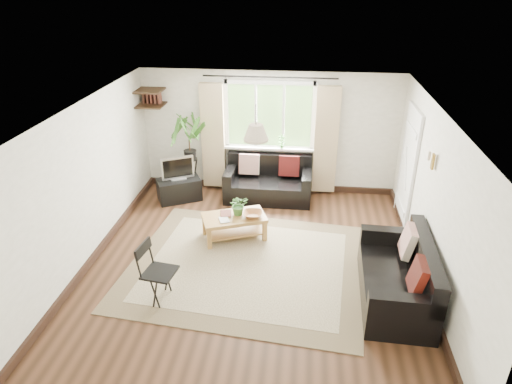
# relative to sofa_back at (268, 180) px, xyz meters

# --- Properties ---
(floor) EXTENTS (5.50, 5.50, 0.00)m
(floor) POSITION_rel_sofa_back_xyz_m (-0.02, -2.27, -0.39)
(floor) COLOR black
(floor) RESTS_ON ground
(ceiling) EXTENTS (5.50, 5.50, 0.00)m
(ceiling) POSITION_rel_sofa_back_xyz_m (-0.02, -2.27, 2.01)
(ceiling) COLOR white
(ceiling) RESTS_ON floor
(wall_back) EXTENTS (5.00, 0.02, 2.40)m
(wall_back) POSITION_rel_sofa_back_xyz_m (-0.02, 0.48, 0.81)
(wall_back) COLOR beige
(wall_back) RESTS_ON floor
(wall_front) EXTENTS (5.00, 0.02, 2.40)m
(wall_front) POSITION_rel_sofa_back_xyz_m (-0.02, -5.02, 0.81)
(wall_front) COLOR beige
(wall_front) RESTS_ON floor
(wall_left) EXTENTS (0.02, 5.50, 2.40)m
(wall_left) POSITION_rel_sofa_back_xyz_m (-2.52, -2.27, 0.81)
(wall_left) COLOR beige
(wall_left) RESTS_ON floor
(wall_right) EXTENTS (0.02, 5.50, 2.40)m
(wall_right) POSITION_rel_sofa_back_xyz_m (2.48, -2.27, 0.81)
(wall_right) COLOR beige
(wall_right) RESTS_ON floor
(rug) EXTENTS (3.78, 3.33, 0.02)m
(rug) POSITION_rel_sofa_back_xyz_m (-0.12, -2.30, -0.38)
(rug) COLOR beige
(rug) RESTS_ON floor
(window) EXTENTS (2.50, 0.16, 2.16)m
(window) POSITION_rel_sofa_back_xyz_m (-0.02, 0.44, 1.16)
(window) COLOR white
(window) RESTS_ON wall_back
(door) EXTENTS (0.06, 0.96, 2.06)m
(door) POSITION_rel_sofa_back_xyz_m (2.45, -0.57, 0.61)
(door) COLOR silver
(door) RESTS_ON wall_right
(corner_shelf) EXTENTS (0.50, 0.50, 0.34)m
(corner_shelf) POSITION_rel_sofa_back_xyz_m (-2.27, 0.23, 1.50)
(corner_shelf) COLOR black
(corner_shelf) RESTS_ON wall_back
(pendant_lamp) EXTENTS (0.36, 0.36, 0.54)m
(pendant_lamp) POSITION_rel_sofa_back_xyz_m (-0.02, -1.87, 1.66)
(pendant_lamp) COLOR beige
(pendant_lamp) RESTS_ON ceiling
(wall_sconce) EXTENTS (0.12, 0.12, 0.28)m
(wall_sconce) POSITION_rel_sofa_back_xyz_m (2.41, -1.97, 1.35)
(wall_sconce) COLOR beige
(wall_sconce) RESTS_ON wall_right
(sofa_back) EXTENTS (1.67, 0.84, 0.78)m
(sofa_back) POSITION_rel_sofa_back_xyz_m (0.00, 0.00, 0.00)
(sofa_back) COLOR black
(sofa_back) RESTS_ON floor
(sofa_right) EXTENTS (1.78, 0.94, 0.82)m
(sofa_right) POSITION_rel_sofa_back_xyz_m (1.98, -2.84, 0.02)
(sofa_right) COLOR black
(sofa_right) RESTS_ON floor
(coffee_table) EXTENTS (1.16, 0.90, 0.42)m
(coffee_table) POSITION_rel_sofa_back_xyz_m (-0.43, -1.53, -0.18)
(coffee_table) COLOR olive
(coffee_table) RESTS_ON floor
(table_plant) EXTENTS (0.38, 0.35, 0.34)m
(table_plant) POSITION_rel_sofa_back_xyz_m (-0.36, -1.45, 0.20)
(table_plant) COLOR #3A6D2B
(table_plant) RESTS_ON coffee_table
(bowl) EXTENTS (0.35, 0.35, 0.08)m
(bowl) POSITION_rel_sofa_back_xyz_m (-0.12, -1.51, 0.07)
(bowl) COLOR #975F34
(bowl) RESTS_ON coffee_table
(book_a) EXTENTS (0.21, 0.25, 0.02)m
(book_a) POSITION_rel_sofa_back_xyz_m (-0.64, -1.71, 0.04)
(book_a) COLOR silver
(book_a) RESTS_ON coffee_table
(book_b) EXTENTS (0.22, 0.27, 0.02)m
(book_b) POSITION_rel_sofa_back_xyz_m (-0.66, -1.50, 0.04)
(book_b) COLOR #572B22
(book_b) RESTS_ON coffee_table
(tv_stand) EXTENTS (0.93, 0.78, 0.43)m
(tv_stand) POSITION_rel_sofa_back_xyz_m (-1.71, -0.24, -0.17)
(tv_stand) COLOR black
(tv_stand) RESTS_ON floor
(tv) EXTENTS (0.65, 0.47, 0.48)m
(tv) POSITION_rel_sofa_back_xyz_m (-1.71, -0.24, 0.28)
(tv) COLOR #A5A5AA
(tv) RESTS_ON tv_stand
(palm_stand) EXTENTS (0.68, 0.68, 1.60)m
(palm_stand) POSITION_rel_sofa_back_xyz_m (-1.54, 0.10, 0.41)
(palm_stand) COLOR black
(palm_stand) RESTS_ON floor
(folding_chair) EXTENTS (0.51, 0.51, 0.86)m
(folding_chair) POSITION_rel_sofa_back_xyz_m (-1.16, -3.22, 0.04)
(folding_chair) COLOR black
(folding_chair) RESTS_ON floor
(sill_plant) EXTENTS (0.14, 0.10, 0.27)m
(sill_plant) POSITION_rel_sofa_back_xyz_m (0.23, 0.36, 0.67)
(sill_plant) COLOR #2D6023
(sill_plant) RESTS_ON window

